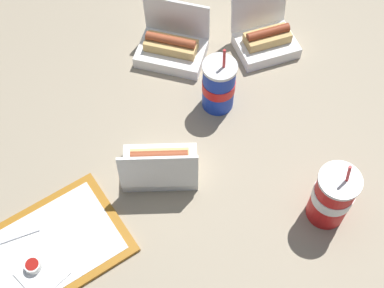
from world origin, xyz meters
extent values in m
plane|color=gray|center=(0.00, 0.00, 0.00)|extent=(3.20, 3.20, 0.00)
cube|color=#A56619|center=(-0.41, 0.00, 0.01)|extent=(0.39, 0.30, 0.01)
cube|color=white|center=(-0.41, 0.00, 0.01)|extent=(0.35, 0.25, 0.00)
cylinder|color=white|center=(-0.47, -0.02, 0.03)|extent=(0.04, 0.04, 0.02)
cylinder|color=#9E140F|center=(-0.47, -0.02, 0.04)|extent=(0.03, 0.03, 0.01)
cube|color=white|center=(-0.46, -0.05, 0.02)|extent=(0.11, 0.11, 0.00)
cube|color=white|center=(-0.46, 0.07, 0.02)|extent=(0.11, 0.05, 0.00)
cube|color=white|center=(-0.06, 0.00, 0.02)|extent=(0.23, 0.22, 0.04)
cube|color=white|center=(-0.10, -0.05, 0.10)|extent=(0.17, 0.14, 0.13)
cube|color=#DBB770|center=(-0.06, 0.00, 0.06)|extent=(0.16, 0.14, 0.03)
cylinder|color=#9E4728|center=(-0.06, 0.00, 0.08)|extent=(0.13, 0.11, 0.03)
cylinder|color=yellow|center=(-0.06, 0.00, 0.09)|extent=(0.11, 0.08, 0.01)
cube|color=white|center=(0.46, 0.13, 0.02)|extent=(0.22, 0.19, 0.04)
cube|color=white|center=(0.49, 0.21, 0.11)|extent=(0.18, 0.09, 0.13)
cube|color=tan|center=(0.46, 0.13, 0.06)|extent=(0.15, 0.11, 0.03)
cylinder|color=brown|center=(0.46, 0.13, 0.08)|extent=(0.14, 0.07, 0.03)
cylinder|color=yellow|center=(0.46, 0.13, 0.09)|extent=(0.11, 0.05, 0.01)
cube|color=white|center=(0.22, 0.30, 0.02)|extent=(0.23, 0.25, 0.04)
cube|color=white|center=(0.27, 0.34, 0.11)|extent=(0.13, 0.18, 0.14)
cube|color=tan|center=(0.22, 0.30, 0.06)|extent=(0.14, 0.17, 0.03)
cylinder|color=#9E4728|center=(0.22, 0.30, 0.08)|extent=(0.11, 0.14, 0.03)
cylinder|color=yellow|center=(0.22, 0.30, 0.09)|extent=(0.08, 0.11, 0.01)
cylinder|color=#1938B7|center=(0.21, 0.07, 0.08)|extent=(0.09, 0.09, 0.16)
cylinder|color=red|center=(0.21, 0.07, 0.08)|extent=(0.09, 0.09, 0.03)
cylinder|color=white|center=(0.21, 0.07, 0.16)|extent=(0.10, 0.10, 0.01)
cylinder|color=red|center=(0.22, 0.07, 0.20)|extent=(0.01, 0.01, 0.06)
cylinder|color=red|center=(0.19, -0.37, 0.08)|extent=(0.10, 0.10, 0.17)
cylinder|color=white|center=(0.19, -0.37, 0.10)|extent=(0.10, 0.10, 0.04)
cylinder|color=white|center=(0.19, -0.37, 0.17)|extent=(0.10, 0.10, 0.01)
cylinder|color=red|center=(0.20, -0.38, 0.21)|extent=(0.01, 0.01, 0.06)
camera|label=1|loc=(-0.45, -0.60, 1.27)|focal=50.00mm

